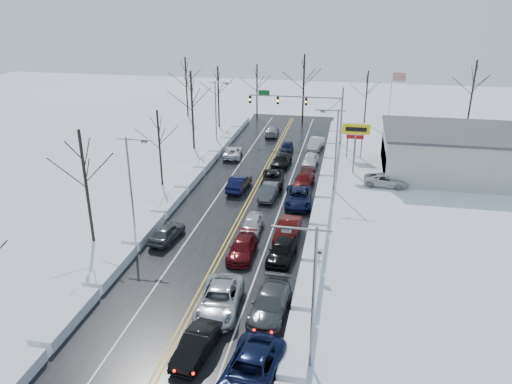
% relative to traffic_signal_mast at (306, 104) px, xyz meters
% --- Properties ---
extents(ground, '(160.00, 160.00, 0.00)m').
position_rel_traffic_signal_mast_xyz_m(ground, '(-3.45, -27.99, -5.48)').
color(ground, white).
rests_on(ground, ground).
extents(road_surface, '(14.00, 84.00, 0.01)m').
position_rel_traffic_signal_mast_xyz_m(road_surface, '(-3.45, -25.99, -5.47)').
color(road_surface, black).
rests_on(road_surface, ground).
extents(snow_bank_left, '(1.64, 72.00, 0.81)m').
position_rel_traffic_signal_mast_xyz_m(snow_bank_left, '(-11.05, -25.99, -5.48)').
color(snow_bank_left, silver).
rests_on(snow_bank_left, ground).
extents(snow_bank_right, '(1.64, 72.00, 0.81)m').
position_rel_traffic_signal_mast_xyz_m(snow_bank_right, '(4.15, -25.99, -5.48)').
color(snow_bank_right, silver).
rests_on(snow_bank_right, ground).
extents(traffic_signal_mast, '(13.28, 0.39, 8.00)m').
position_rel_traffic_signal_mast_xyz_m(traffic_signal_mast, '(0.00, 0.00, 0.00)').
color(traffic_signal_mast, slate).
rests_on(traffic_signal_mast, ground).
extents(tires_plus_sign, '(3.20, 0.34, 6.00)m').
position_rel_traffic_signal_mast_xyz_m(tires_plus_sign, '(7.05, -12.00, -0.49)').
color(tires_plus_sign, slate).
rests_on(tires_plus_sign, ground).
extents(used_vehicles_sign, '(2.20, 0.22, 4.65)m').
position_rel_traffic_signal_mast_xyz_m(used_vehicles_sign, '(7.05, -5.99, -2.16)').
color(used_vehicles_sign, slate).
rests_on(used_vehicles_sign, ground).
extents(speed_limit_sign, '(0.55, 0.09, 2.35)m').
position_rel_traffic_signal_mast_xyz_m(speed_limit_sign, '(4.75, -35.99, -3.84)').
color(speed_limit_sign, slate).
rests_on(speed_limit_sign, ground).
extents(flagpole, '(1.87, 1.20, 10.00)m').
position_rel_traffic_signal_mast_xyz_m(flagpole, '(11.72, 2.01, 0.45)').
color(flagpole, silver).
rests_on(flagpole, ground).
extents(dealership_building, '(20.40, 12.40, 5.30)m').
position_rel_traffic_signal_mast_xyz_m(dealership_building, '(20.53, -9.99, -2.82)').
color(dealership_building, '#B4B4AF').
rests_on(dealership_building, ground).
extents(streetlight_se, '(3.20, 0.25, 9.00)m').
position_rel_traffic_signal_mast_xyz_m(streetlight_se, '(4.85, -45.99, -0.17)').
color(streetlight_se, slate).
rests_on(streetlight_se, ground).
extents(streetlight_ne, '(3.20, 0.25, 9.00)m').
position_rel_traffic_signal_mast_xyz_m(streetlight_ne, '(4.85, -17.99, -0.17)').
color(streetlight_ne, slate).
rests_on(streetlight_ne, ground).
extents(streetlight_sw, '(3.20, 0.25, 9.00)m').
position_rel_traffic_signal_mast_xyz_m(streetlight_sw, '(-11.74, -31.99, -0.17)').
color(streetlight_sw, slate).
rests_on(streetlight_sw, ground).
extents(streetlight_nw, '(3.20, 0.25, 9.00)m').
position_rel_traffic_signal_mast_xyz_m(streetlight_nw, '(-11.74, -3.99, -0.17)').
color(streetlight_nw, slate).
rests_on(streetlight_nw, ground).
extents(tree_left_b, '(4.00, 4.00, 10.00)m').
position_rel_traffic_signal_mast_xyz_m(tree_left_b, '(-14.95, -33.99, 1.51)').
color(tree_left_b, '#2D231C').
rests_on(tree_left_b, ground).
extents(tree_left_c, '(3.40, 3.40, 8.50)m').
position_rel_traffic_signal_mast_xyz_m(tree_left_c, '(-13.95, -19.99, 0.46)').
color(tree_left_c, '#2D231C').
rests_on(tree_left_c, ground).
extents(tree_left_d, '(4.20, 4.20, 10.50)m').
position_rel_traffic_signal_mast_xyz_m(tree_left_d, '(-14.65, -5.99, 1.86)').
color(tree_left_d, '#2D231C').
rests_on(tree_left_d, ground).
extents(tree_left_e, '(3.80, 3.80, 9.50)m').
position_rel_traffic_signal_mast_xyz_m(tree_left_e, '(-14.25, 6.01, 1.16)').
color(tree_left_e, '#2D231C').
rests_on(tree_left_e, ground).
extents(tree_far_a, '(4.00, 4.00, 10.00)m').
position_rel_traffic_signal_mast_xyz_m(tree_far_a, '(-21.45, 12.01, 1.51)').
color(tree_far_a, '#2D231C').
rests_on(tree_far_a, ground).
extents(tree_far_b, '(3.60, 3.60, 9.00)m').
position_rel_traffic_signal_mast_xyz_m(tree_far_b, '(-9.45, 13.01, 0.81)').
color(tree_far_b, '#2D231C').
rests_on(tree_far_b, ground).
extents(tree_far_c, '(4.40, 4.40, 11.00)m').
position_rel_traffic_signal_mast_xyz_m(tree_far_c, '(-1.45, 11.01, 2.21)').
color(tree_far_c, '#2D231C').
rests_on(tree_far_c, ground).
extents(tree_far_d, '(3.40, 3.40, 8.50)m').
position_rel_traffic_signal_mast_xyz_m(tree_far_d, '(8.55, 12.51, 0.46)').
color(tree_far_d, '#2D231C').
rests_on(tree_far_d, ground).
extents(tree_far_e, '(4.20, 4.20, 10.50)m').
position_rel_traffic_signal_mast_xyz_m(tree_far_e, '(24.55, 13.01, 1.86)').
color(tree_far_e, '#2D231C').
rests_on(tree_far_e, ground).
extents(queued_car_1, '(2.18, 4.68, 1.48)m').
position_rel_traffic_signal_mast_xyz_m(queued_car_1, '(-1.71, -46.40, -5.48)').
color(queued_car_1, black).
rests_on(queued_car_1, ground).
extents(queued_car_2, '(3.19, 6.19, 1.67)m').
position_rel_traffic_signal_mast_xyz_m(queued_car_2, '(-1.53, -41.72, -5.48)').
color(queued_car_2, '#A6AAAE').
rests_on(queued_car_2, ground).
extents(queued_car_3, '(2.00, 4.87, 1.41)m').
position_rel_traffic_signal_mast_xyz_m(queued_car_3, '(-1.63, -34.09, -5.48)').
color(queued_car_3, '#4C0A0F').
rests_on(queued_car_3, ground).
extents(queued_car_4, '(1.79, 4.29, 1.45)m').
position_rel_traffic_signal_mast_xyz_m(queued_car_4, '(-1.71, -29.57, -5.48)').
color(queued_car_4, silver).
rests_on(queued_car_4, ground).
extents(queued_car_5, '(1.78, 4.52, 1.46)m').
position_rel_traffic_signal_mast_xyz_m(queued_car_5, '(-1.53, -21.50, -5.48)').
color(queued_car_5, '#3E4043').
rests_on(queued_car_5, ground).
extents(queued_car_6, '(2.97, 5.47, 1.46)m').
position_rel_traffic_signal_mast_xyz_m(queued_car_6, '(-1.77, -17.65, -5.48)').
color(queued_car_6, black).
rests_on(queued_car_6, ground).
extents(queued_car_7, '(2.29, 4.99, 1.41)m').
position_rel_traffic_signal_mast_xyz_m(queued_car_7, '(-1.69, -11.06, -5.48)').
color(queued_car_7, black).
rests_on(queued_car_7, ground).
extents(queued_car_8, '(1.74, 4.01, 1.34)m').
position_rel_traffic_signal_mast_xyz_m(queued_car_8, '(-1.82, -5.31, -5.48)').
color(queued_car_8, black).
rests_on(queued_car_8, ground).
extents(queued_car_10, '(3.53, 6.48, 1.72)m').
position_rel_traffic_signal_mast_xyz_m(queued_car_10, '(1.91, -48.09, -5.48)').
color(queued_car_10, black).
rests_on(queued_car_10, ground).
extents(queued_car_11, '(2.58, 5.80, 1.65)m').
position_rel_traffic_signal_mast_xyz_m(queued_car_11, '(1.95, -41.55, -5.48)').
color(queued_car_11, '#3D4042').
rests_on(queued_car_11, ground).
extents(queued_car_12, '(2.34, 4.97, 1.64)m').
position_rel_traffic_signal_mast_xyz_m(queued_car_12, '(1.65, -34.04, -5.48)').
color(queued_car_12, black).
rests_on(queued_car_12, ground).
extents(queued_car_13, '(2.04, 5.10, 1.65)m').
position_rel_traffic_signal_mast_xyz_m(queued_car_13, '(1.62, -30.35, -5.48)').
color(queued_car_13, '#480A09').
rests_on(queued_car_13, ground).
extents(queued_car_14, '(3.07, 5.88, 1.58)m').
position_rel_traffic_signal_mast_xyz_m(queued_car_14, '(1.69, -22.61, -5.48)').
color(queued_car_14, black).
rests_on(queued_car_14, ground).
extents(queued_car_15, '(2.38, 5.02, 1.41)m').
position_rel_traffic_signal_mast_xyz_m(queued_car_15, '(1.70, -17.36, -5.48)').
color(queued_car_15, '#4E0A0A').
rests_on(queued_car_15, ground).
extents(queued_car_16, '(2.05, 4.58, 1.53)m').
position_rel_traffic_signal_mast_xyz_m(queued_car_16, '(1.78, -10.40, -5.48)').
color(queued_car_16, silver).
rests_on(queued_car_16, ground).
extents(queued_car_17, '(2.22, 4.80, 1.52)m').
position_rel_traffic_signal_mast_xyz_m(queued_car_17, '(1.88, -3.03, -5.48)').
color(queued_car_17, silver).
rests_on(queued_car_17, ground).
extents(oncoming_car_0, '(2.04, 4.90, 1.58)m').
position_rel_traffic_signal_mast_xyz_m(oncoming_car_0, '(-5.13, -19.82, -5.48)').
color(oncoming_car_0, black).
rests_on(oncoming_car_0, ground).
extents(oncoming_car_1, '(2.84, 5.10, 1.35)m').
position_rel_traffic_signal_mast_xyz_m(oncoming_car_1, '(-8.50, -8.69, -5.48)').
color(oncoming_car_1, white).
rests_on(oncoming_car_1, ground).
extents(oncoming_car_2, '(2.28, 4.88, 1.38)m').
position_rel_traffic_signal_mast_xyz_m(oncoming_car_2, '(-5.18, 2.66, -5.48)').
color(oncoming_car_2, '#919398').
rests_on(oncoming_car_2, ground).
extents(oncoming_car_3, '(2.34, 4.62, 1.51)m').
position_rel_traffic_signal_mast_xyz_m(oncoming_car_3, '(-8.70, -32.58, -5.48)').
color(oncoming_car_3, '#3E4043').
rests_on(oncoming_car_3, ground).
extents(parked_car_0, '(5.07, 2.62, 1.36)m').
position_rel_traffic_signal_mast_xyz_m(parked_car_0, '(10.73, -15.63, -5.48)').
color(parked_car_0, silver).
rests_on(parked_car_0, ground).
extents(parked_car_1, '(2.36, 5.24, 1.49)m').
position_rel_traffic_signal_mast_xyz_m(parked_car_1, '(13.48, -10.72, -5.48)').
color(parked_car_1, '#383B3D').
rests_on(parked_car_1, ground).
extents(parked_car_2, '(1.95, 4.14, 1.37)m').
position_rel_traffic_signal_mast_xyz_m(parked_car_2, '(11.71, -5.33, -5.48)').
color(parked_car_2, black).
rests_on(parked_car_2, ground).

